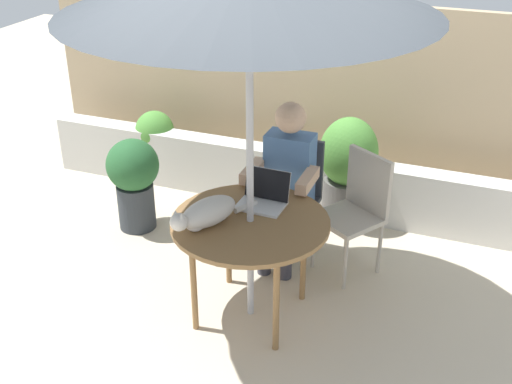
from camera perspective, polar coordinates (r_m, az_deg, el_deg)
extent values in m
plane|color=beige|center=(4.43, -0.47, -10.55)|extent=(14.00, 14.00, 0.00)
cube|color=tan|center=(5.81, 7.19, 8.29)|extent=(5.62, 0.08, 1.67)
cube|color=beige|center=(5.52, 5.32, 0.80)|extent=(5.06, 0.20, 0.51)
cylinder|color=olive|center=(4.04, -0.51, -2.69)|extent=(1.00, 1.00, 0.03)
cylinder|color=olive|center=(4.37, 4.21, -5.70)|extent=(0.04, 0.04, 0.69)
cylinder|color=olive|center=(4.53, -2.46, -4.33)|extent=(0.04, 0.04, 0.69)
cylinder|color=olive|center=(4.12, -5.51, -8.11)|extent=(0.04, 0.04, 0.69)
cylinder|color=olive|center=(3.94, 1.79, -9.83)|extent=(0.04, 0.04, 0.69)
cylinder|color=#B7B7BC|center=(3.87, -0.53, 1.92)|extent=(0.04, 0.04, 2.13)
cube|color=#33383F|center=(4.80, 2.90, -1.07)|extent=(0.40, 0.40, 0.04)
cube|color=#33383F|center=(4.85, 3.64, 2.35)|extent=(0.40, 0.04, 0.44)
cylinder|color=#33383F|center=(5.02, 5.30, -2.81)|extent=(0.03, 0.03, 0.42)
cylinder|color=#33383F|center=(5.10, 1.63, -2.12)|extent=(0.03, 0.03, 0.42)
cylinder|color=#33383F|center=(4.83, 0.27, -4.00)|extent=(0.03, 0.03, 0.42)
cylinder|color=#33383F|center=(4.74, 4.13, -4.76)|extent=(0.03, 0.03, 0.42)
cube|color=#B2A899|center=(4.66, 8.12, -2.31)|extent=(0.55, 0.55, 0.04)
cube|color=#B2A899|center=(4.66, 9.91, 0.89)|extent=(0.36, 0.25, 0.44)
cylinder|color=#B2A899|center=(4.79, 10.83, -4.86)|extent=(0.03, 0.03, 0.42)
cylinder|color=#B2A899|center=(4.98, 8.02, -3.20)|extent=(0.03, 0.03, 0.42)
cylinder|color=#B2A899|center=(4.78, 5.06, -4.46)|extent=(0.03, 0.03, 0.42)
cylinder|color=#B2A899|center=(4.58, 7.86, -6.27)|extent=(0.03, 0.03, 0.42)
cube|color=#4C72A5|center=(4.67, 2.98, 2.02)|extent=(0.34, 0.20, 0.54)
sphere|color=#DBAD89|center=(4.50, 3.06, 6.56)|extent=(0.22, 0.22, 0.22)
cube|color=#383842|center=(4.67, 1.40, -1.00)|extent=(0.12, 0.30, 0.12)
cylinder|color=#383842|center=(4.69, 0.74, -4.80)|extent=(0.10, 0.10, 0.45)
cube|color=#383842|center=(4.62, 3.26, -1.34)|extent=(0.12, 0.30, 0.12)
cylinder|color=#383842|center=(4.64, 2.59, -5.17)|extent=(0.10, 0.10, 0.45)
cube|color=#DBAD89|center=(4.52, -0.29, 1.86)|extent=(0.08, 0.32, 0.08)
cube|color=#DBAD89|center=(4.41, 4.56, 1.04)|extent=(0.08, 0.32, 0.08)
cube|color=silver|center=(4.17, 0.47, -1.22)|extent=(0.31, 0.23, 0.02)
cube|color=black|center=(4.21, 1.01, 0.70)|extent=(0.30, 0.07, 0.20)
cube|color=silver|center=(4.22, 1.05, 0.75)|extent=(0.30, 0.06, 0.20)
ellipsoid|color=silver|center=(3.96, -4.18, -1.75)|extent=(0.34, 0.44, 0.17)
sphere|color=silver|center=(3.83, -6.79, -2.64)|extent=(0.11, 0.11, 0.11)
ellipsoid|color=white|center=(3.92, -5.39, -2.78)|extent=(0.16, 0.16, 0.09)
cylinder|color=silver|center=(4.13, -0.91, -1.30)|extent=(0.11, 0.18, 0.04)
cone|color=silver|center=(3.83, -7.11, -1.83)|extent=(0.04, 0.04, 0.03)
cone|color=silver|center=(3.78, -6.56, -2.16)|extent=(0.04, 0.04, 0.03)
cylinder|color=#33383D|center=(6.18, -8.69, 2.63)|extent=(0.28, 0.28, 0.31)
ellipsoid|color=#4C8C38|center=(6.06, -8.90, 5.33)|extent=(0.36, 0.36, 0.37)
cylinder|color=#33383D|center=(5.37, -10.47, -1.21)|extent=(0.30, 0.30, 0.38)
ellipsoid|color=#26592D|center=(5.20, -10.81, 2.35)|extent=(0.42, 0.42, 0.42)
cylinder|color=#595654|center=(5.42, 7.86, -0.67)|extent=(0.38, 0.38, 0.38)
ellipsoid|color=#4C8C38|center=(5.23, 8.17, 3.51)|extent=(0.47, 0.47, 0.57)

